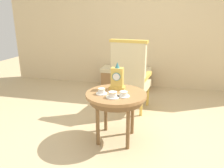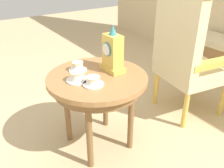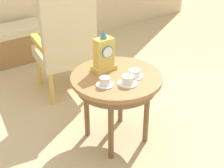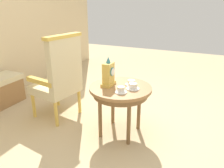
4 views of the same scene
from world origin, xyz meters
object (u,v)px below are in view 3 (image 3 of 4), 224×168
Objects in this scene: teacup_center at (134,74)px; armchair at (66,41)px; side_table at (116,84)px; teacup_right at (128,80)px; window_bench at (6,46)px; teacup_left at (105,82)px; mantel_clock at (104,54)px.

armchair is at bearing 94.33° from teacup_center.
side_table is 0.18m from teacup_right.
teacup_right is at bearing -151.85° from teacup_center.
window_bench is (-0.33, 2.08, -0.41)m from teacup_center.
teacup_left is at bearing 152.00° from teacup_right.
mantel_clock is (-0.12, 0.23, 0.11)m from teacup_center.
mantel_clock is 1.93m from window_bench.
window_bench is (-0.22, 2.14, -0.41)m from teacup_right.
armchair reaches higher than teacup_left.
teacup_right is at bearing -87.61° from mantel_clock.
teacup_left is 0.39× the size of mantel_clock.
teacup_left reaches higher than side_table.
armchair is at bearing 87.95° from side_table.
teacup_right is (-0.01, -0.15, 0.10)m from side_table.
teacup_right is 0.44× the size of mantel_clock.
teacup_left is at bearing -122.89° from mantel_clock.
teacup_right is at bearing -84.19° from window_bench.
teacup_center is 0.14× the size of window_bench.
teacup_center is 0.97m from armchair.
armchair is (0.04, 1.02, -0.04)m from teacup_right.
side_table is at bearing -83.60° from window_bench.
teacup_left is 0.17m from teacup_right.
teacup_left is at bearing -88.11° from window_bench.
side_table is 0.25m from mantel_clock.
armchair is at bearing -77.12° from window_bench.
mantel_clock is at bearing 57.11° from teacup_left.
teacup_left is 2.10m from window_bench.
side_table is at bearing 87.95° from teacup_right.
mantel_clock is at bearing 92.39° from teacup_right.
teacup_right is at bearing -92.05° from armchair.
teacup_right is 1.08× the size of teacup_center.
mantel_clock is 0.29× the size of armchair.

